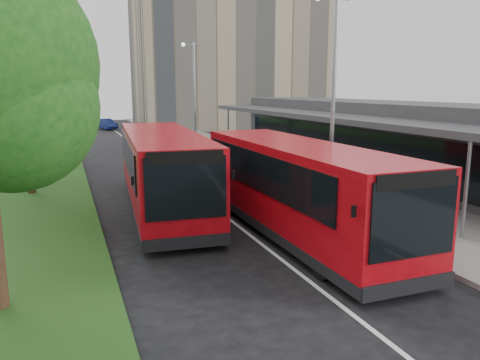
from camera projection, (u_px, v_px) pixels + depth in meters
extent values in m
plane|color=black|center=(250.00, 235.00, 15.28)|extent=(120.00, 120.00, 0.00)
cube|color=slate|center=(225.00, 150.00, 35.70)|extent=(5.00, 80.00, 0.15)
cube|color=#224C18|center=(41.00, 159.00, 31.20)|extent=(5.00, 80.00, 0.10)
cube|color=silver|center=(160.00, 165.00, 29.05)|extent=(0.12, 70.00, 0.01)
cube|color=silver|center=(372.00, 242.00, 14.59)|extent=(0.12, 2.00, 0.01)
cube|color=silver|center=(286.00, 200.00, 20.10)|extent=(0.12, 2.00, 0.01)
cube|color=silver|center=(238.00, 176.00, 25.60)|extent=(0.12, 2.00, 0.01)
cube|color=silver|center=(206.00, 160.00, 31.11)|extent=(0.12, 2.00, 0.01)
cube|color=silver|center=(184.00, 149.00, 36.62)|extent=(0.12, 2.00, 0.01)
cube|color=silver|center=(168.00, 141.00, 42.12)|extent=(0.12, 2.00, 0.01)
cube|color=silver|center=(156.00, 135.00, 47.63)|extent=(0.12, 2.00, 0.01)
cube|color=silver|center=(146.00, 130.00, 53.14)|extent=(0.12, 2.00, 0.01)
cube|color=silver|center=(138.00, 126.00, 58.64)|extent=(0.12, 2.00, 0.01)
cube|color=tan|center=(228.00, 52.00, 56.95)|extent=(22.00, 12.00, 18.00)
cube|color=#2D2D2F|center=(379.00, 138.00, 26.05)|extent=(5.00, 26.00, 4.00)
cube|color=black|center=(340.00, 147.00, 25.26)|extent=(0.06, 24.00, 2.20)
cube|color=#2D2D2F|center=(321.00, 116.00, 24.48)|extent=(2.80, 26.00, 0.25)
cylinder|color=gray|center=(466.00, 191.00, 14.26)|extent=(0.12, 0.12, 3.30)
cylinder|color=gray|center=(228.00, 131.00, 34.45)|extent=(0.12, 0.12, 3.30)
sphere|color=#134913|center=(11.00, 107.00, 9.10)|extent=(3.36, 3.36, 3.36)
cylinder|color=#342015|center=(29.00, 154.00, 20.76)|extent=(0.36, 0.36, 3.67)
sphere|color=#134913|center=(22.00, 78.00, 20.11)|extent=(4.67, 4.67, 4.67)
sphere|color=#134913|center=(38.00, 97.00, 20.12)|extent=(3.34, 3.34, 3.34)
sphere|color=#134913|center=(11.00, 91.00, 20.51)|extent=(3.67, 3.67, 3.67)
cylinder|color=#342015|center=(40.00, 133.00, 31.79)|extent=(0.36, 0.36, 3.47)
sphere|color=#134913|center=(36.00, 86.00, 31.18)|extent=(4.42, 4.42, 4.42)
sphere|color=#134913|center=(46.00, 98.00, 31.17)|extent=(3.16, 3.16, 3.16)
sphere|color=#134913|center=(29.00, 94.00, 31.57)|extent=(3.47, 3.47, 3.47)
cylinder|color=gray|center=(333.00, 104.00, 17.77)|extent=(0.16, 0.16, 8.00)
cylinder|color=gray|center=(194.00, 96.00, 36.13)|extent=(0.16, 0.16, 8.00)
cylinder|color=gray|center=(191.00, 45.00, 35.32)|extent=(1.40, 0.10, 0.10)
sphere|color=silver|center=(183.00, 45.00, 35.12)|extent=(0.28, 0.28, 0.28)
cube|color=#BA0913|center=(298.00, 185.00, 14.96)|extent=(2.58, 10.55, 2.66)
cube|color=black|center=(297.00, 224.00, 15.22)|extent=(2.60, 10.57, 0.30)
cube|color=black|center=(414.00, 219.00, 10.07)|extent=(2.26, 0.07, 1.76)
cube|color=black|center=(239.00, 151.00, 19.72)|extent=(2.21, 0.07, 1.30)
cube|color=black|center=(258.00, 171.00, 14.70)|extent=(0.11, 9.03, 1.20)
cube|color=black|center=(328.00, 167.00, 15.60)|extent=(0.11, 9.03, 1.20)
cube|color=black|center=(410.00, 287.00, 10.36)|extent=(2.51, 0.10, 0.35)
cube|color=black|center=(417.00, 180.00, 9.90)|extent=(2.11, 0.05, 0.35)
cube|color=black|center=(354.00, 211.00, 9.73)|extent=(0.08, 0.08, 0.25)
cube|color=black|center=(457.00, 200.00, 10.72)|extent=(0.08, 0.08, 0.25)
cylinder|color=black|center=(324.00, 262.00, 11.71)|extent=(0.31, 0.90, 0.90)
cylinder|color=black|center=(392.00, 251.00, 12.45)|extent=(0.31, 0.90, 0.90)
cylinder|color=black|center=(231.00, 201.00, 17.95)|extent=(0.31, 0.90, 0.90)
cylinder|color=black|center=(280.00, 197.00, 18.70)|extent=(0.31, 0.90, 0.90)
cube|color=#BA0913|center=(163.00, 167.00, 18.13)|extent=(3.41, 10.89, 2.71)
cube|color=black|center=(164.00, 200.00, 18.39)|extent=(3.43, 10.91, 0.31)
cube|color=black|center=(186.00, 188.00, 13.00)|extent=(2.29, 0.23, 1.79)
cube|color=black|center=(149.00, 141.00, 23.12)|extent=(2.24, 0.23, 1.33)
cube|color=black|center=(128.00, 155.00, 17.97)|extent=(0.79, 9.17, 1.23)
cube|color=black|center=(194.00, 153.00, 18.68)|extent=(0.79, 9.17, 1.23)
cube|color=black|center=(187.00, 243.00, 13.30)|extent=(2.55, 0.28, 0.36)
cube|color=black|center=(185.00, 157.00, 12.83)|extent=(2.14, 0.21, 0.36)
cube|color=black|center=(133.00, 181.00, 12.78)|extent=(0.09, 0.09, 0.26)
cube|color=black|center=(233.00, 175.00, 13.55)|extent=(0.09, 0.09, 0.26)
cylinder|color=black|center=(143.00, 225.00, 14.81)|extent=(0.38, 0.94, 0.92)
cylinder|color=black|center=(210.00, 220.00, 15.39)|extent=(0.38, 0.94, 0.92)
cylinder|color=black|center=(131.00, 183.00, 21.35)|extent=(0.38, 0.94, 0.92)
cylinder|color=black|center=(178.00, 181.00, 21.94)|extent=(0.38, 0.94, 0.92)
cylinder|color=#311C14|center=(288.00, 165.00, 25.65)|extent=(0.58, 0.58, 0.85)
cylinder|color=yellow|center=(224.00, 146.00, 33.48)|extent=(0.19, 0.19, 1.00)
imported|color=#5C0D16|center=(141.00, 127.00, 50.15)|extent=(2.17, 3.69, 1.18)
imported|color=navy|center=(106.00, 124.00, 54.40)|extent=(2.48, 3.97, 1.24)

